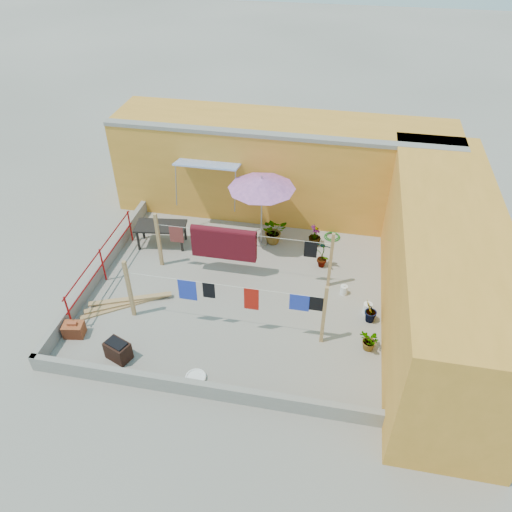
% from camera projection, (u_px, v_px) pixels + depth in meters
% --- Properties ---
extents(ground, '(80.00, 80.00, 0.00)m').
position_uv_depth(ground, '(237.00, 292.00, 14.08)').
color(ground, '#9E998E').
rests_on(ground, ground).
extents(wall_back, '(11.00, 3.27, 3.21)m').
position_uv_depth(wall_back, '(281.00, 166.00, 16.67)').
color(wall_back, orange).
rests_on(wall_back, ground).
extents(wall_right, '(2.40, 9.00, 3.20)m').
position_uv_depth(wall_right, '(440.00, 270.00, 12.31)').
color(wall_right, orange).
rests_on(wall_right, ground).
extents(parapet_front, '(8.30, 0.16, 0.44)m').
position_uv_depth(parapet_front, '(201.00, 389.00, 11.16)').
color(parapet_front, gray).
rests_on(parapet_front, ground).
extents(parapet_left, '(0.16, 7.30, 0.44)m').
position_uv_depth(parapet_left, '(101.00, 269.00, 14.56)').
color(parapet_left, gray).
rests_on(parapet_left, ground).
extents(red_railing, '(0.05, 4.20, 1.10)m').
position_uv_depth(red_railing, '(102.00, 260.00, 14.07)').
color(red_railing, '#9D0F12').
rests_on(red_railing, ground).
extents(clothesline_rig, '(5.09, 2.35, 1.80)m').
position_uv_depth(clothesline_rig, '(226.00, 250.00, 13.95)').
color(clothesline_rig, tan).
rests_on(clothesline_rig, ground).
extents(patio_umbrella, '(2.35, 2.35, 2.43)m').
position_uv_depth(patio_umbrella, '(262.00, 184.00, 14.58)').
color(patio_umbrella, gray).
rests_on(patio_umbrella, ground).
extents(outdoor_table, '(1.64, 0.98, 0.73)m').
position_uv_depth(outdoor_table, '(161.00, 227.00, 15.49)').
color(outdoor_table, black).
rests_on(outdoor_table, ground).
extents(brick_stack, '(0.56, 0.44, 0.44)m').
position_uv_depth(brick_stack, '(74.00, 330.00, 12.66)').
color(brick_stack, '#AD4828').
rests_on(brick_stack, ground).
extents(lumber_pile, '(2.19, 1.45, 0.15)m').
position_uv_depth(lumber_pile, '(126.00, 303.00, 13.62)').
color(lumber_pile, tan).
rests_on(lumber_pile, ground).
extents(brazier, '(0.69, 0.59, 0.53)m').
position_uv_depth(brazier, '(118.00, 350.00, 12.02)').
color(brazier, black).
rests_on(brazier, ground).
extents(white_basin, '(0.50, 0.50, 0.09)m').
position_uv_depth(white_basin, '(196.00, 377.00, 11.64)').
color(white_basin, white).
rests_on(white_basin, ground).
extents(water_jug_a, '(0.24, 0.24, 0.38)m').
position_uv_depth(water_jug_a, '(367.00, 309.00, 13.30)').
color(water_jug_a, white).
rests_on(water_jug_a, ground).
extents(water_jug_b, '(0.20, 0.20, 0.32)m').
position_uv_depth(water_jug_b, '(344.00, 290.00, 13.93)').
color(water_jug_b, white).
rests_on(water_jug_b, ground).
extents(green_hose, '(0.53, 0.53, 0.08)m').
position_uv_depth(green_hose, '(332.00, 236.00, 16.17)').
color(green_hose, '#176A1D').
rests_on(green_hose, ground).
extents(plant_back_a, '(1.01, 0.97, 0.87)m').
position_uv_depth(plant_back_a, '(274.00, 231.00, 15.73)').
color(plant_back_a, '#1B5F1C').
rests_on(plant_back_a, ground).
extents(plant_back_b, '(0.39, 0.39, 0.70)m').
position_uv_depth(plant_back_b, '(315.00, 236.00, 15.66)').
color(plant_back_b, '#1B5F1C').
rests_on(plant_back_b, ground).
extents(plant_right_a, '(0.56, 0.44, 0.93)m').
position_uv_depth(plant_right_a, '(323.00, 254.00, 14.72)').
color(plant_right_a, '#1B5F1C').
rests_on(plant_right_a, ground).
extents(plant_right_b, '(0.45, 0.49, 0.73)m').
position_uv_depth(plant_right_b, '(370.00, 311.00, 12.93)').
color(plant_right_b, '#1B5F1C').
rests_on(plant_right_b, ground).
extents(plant_right_c, '(0.65, 0.67, 0.57)m').
position_uv_depth(plant_right_c, '(370.00, 341.00, 12.22)').
color(plant_right_c, '#1B5F1C').
rests_on(plant_right_c, ground).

